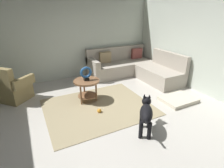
{
  "coord_description": "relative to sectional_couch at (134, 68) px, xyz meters",
  "views": [
    {
      "loc": [
        -1.16,
        -2.53,
        2.03
      ],
      "look_at": [
        0.45,
        0.6,
        0.55
      ],
      "focal_mm": 28.18,
      "sensor_mm": 36.0,
      "label": 1
    }
  ],
  "objects": [
    {
      "name": "ground_plane",
      "position": [
        -1.99,
        -2.02,
        -0.34
      ],
      "size": [
        6.0,
        6.0,
        0.1
      ],
      "primitive_type": "cube",
      "color": "beige"
    },
    {
      "name": "wall_back",
      "position": [
        -1.99,
        0.92,
        1.06
      ],
      "size": [
        6.0,
        0.12,
        2.7
      ],
      "primitive_type": "cube",
      "color": "silver",
      "rests_on": "ground_plane"
    },
    {
      "name": "wall_right",
      "position": [
        0.95,
        -2.02,
        1.06
      ],
      "size": [
        0.12,
        6.0,
        2.7
      ],
      "primitive_type": "cube",
      "color": "silver",
      "rests_on": "ground_plane"
    },
    {
      "name": "area_rug",
      "position": [
        -1.84,
        -1.32,
        -0.28
      ],
      "size": [
        2.3,
        1.9,
        0.01
      ],
      "primitive_type": "cube",
      "color": "tan",
      "rests_on": "ground_plane"
    },
    {
      "name": "sectional_couch",
      "position": [
        0.0,
        0.0,
        0.0
      ],
      "size": [
        2.2,
        2.25,
        0.88
      ],
      "color": "#B2A899",
      "rests_on": "ground_plane"
    },
    {
      "name": "armchair",
      "position": [
        -3.52,
        -0.08,
        0.03
      ],
      "size": [
        0.99,
        0.99,
        0.88
      ],
      "rotation": [
        0.0,
        0.0,
        -0.8
      ],
      "color": "olive",
      "rests_on": "ground_plane"
    },
    {
      "name": "side_table",
      "position": [
        -1.95,
        -0.93,
        0.13
      ],
      "size": [
        0.6,
        0.6,
        0.54
      ],
      "color": "brown",
      "rests_on": "ground_plane"
    },
    {
      "name": "torus_sculpture",
      "position": [
        -1.95,
        -0.93,
        0.42
      ],
      "size": [
        0.28,
        0.08,
        0.33
      ],
      "color": "black",
      "rests_on": "side_table"
    },
    {
      "name": "dog_bed_mat",
      "position": [
        -0.01,
        -1.94,
        -0.24
      ],
      "size": [
        0.8,
        0.6,
        0.09
      ],
      "primitive_type": "cube",
      "color": "beige",
      "rests_on": "ground_plane"
    },
    {
      "name": "dog",
      "position": [
        -1.42,
        -2.49,
        0.09
      ],
      "size": [
        0.56,
        0.7,
        0.63
      ],
      "rotation": [
        0.0,
        0.0,
        5.63
      ],
      "color": "black",
      "rests_on": "ground_plane"
    },
    {
      "name": "dog_toy_ball",
      "position": [
        -1.91,
        -1.55,
        -0.24
      ],
      "size": [
        0.09,
        0.09,
        0.09
      ],
      "primitive_type": "sphere",
      "color": "orange",
      "rests_on": "ground_plane"
    }
  ]
}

